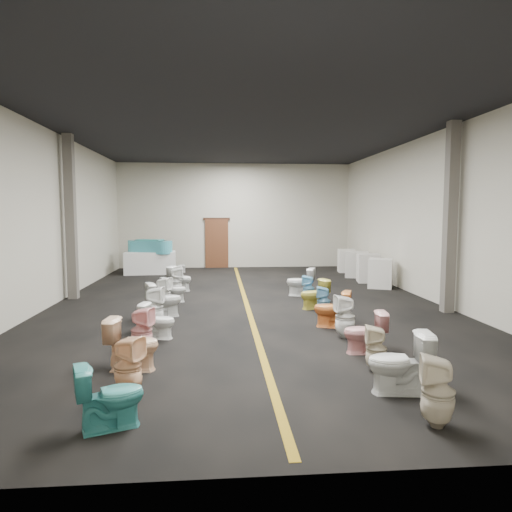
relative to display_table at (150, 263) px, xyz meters
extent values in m
plane|color=black|center=(3.39, -6.14, -0.43)|extent=(16.00, 16.00, 0.00)
plane|color=black|center=(3.39, -6.14, 4.07)|extent=(16.00, 16.00, 0.00)
plane|color=#B8B39D|center=(3.39, 1.86, 1.82)|extent=(10.00, 0.00, 10.00)
plane|color=#B8B39D|center=(3.39, -14.14, 1.82)|extent=(10.00, 0.00, 10.00)
plane|color=#B8B39D|center=(-1.61, -6.14, 1.82)|extent=(0.00, 16.00, 16.00)
plane|color=#B8B39D|center=(8.39, -6.14, 1.82)|extent=(0.00, 16.00, 16.00)
cube|color=olive|center=(3.39, -6.14, -0.43)|extent=(0.12, 15.60, 0.01)
cube|color=#562D19|center=(2.59, 1.80, 0.62)|extent=(1.00, 0.10, 2.10)
cube|color=#331C11|center=(2.59, 1.81, 1.69)|extent=(1.15, 0.08, 0.10)
cube|color=#59544C|center=(-1.36, -5.14, 1.82)|extent=(0.25, 0.25, 4.50)
cube|color=#59544C|center=(8.14, -7.64, 1.82)|extent=(0.25, 0.25, 4.50)
cube|color=white|center=(0.00, 0.00, 0.00)|extent=(2.02, 1.14, 0.86)
cube|color=teal|center=(0.00, 0.00, 0.62)|extent=(1.36, 1.05, 0.50)
cylinder|color=teal|center=(-0.56, 0.22, 0.62)|extent=(0.66, 0.66, 0.50)
cylinder|color=teal|center=(0.56, -0.22, 0.62)|extent=(0.66, 0.66, 0.50)
cube|color=teal|center=(0.00, 0.00, 0.82)|extent=(1.10, 0.79, 0.20)
cube|color=silver|center=(7.79, -4.05, 0.03)|extent=(0.95, 0.95, 0.93)
cube|color=beige|center=(7.79, -2.84, 0.06)|extent=(0.82, 0.82, 0.98)
cube|color=beige|center=(7.79, -1.57, 0.04)|extent=(1.05, 1.05, 0.95)
cube|color=white|center=(7.79, -0.16, 0.03)|extent=(0.72, 0.72, 0.91)
imported|color=teal|center=(1.48, -13.07, -0.06)|extent=(0.82, 0.64, 0.74)
imported|color=#FFC797|center=(1.50, -12.17, -0.04)|extent=(0.48, 0.47, 0.79)
imported|color=beige|center=(1.37, -11.18, -0.03)|extent=(0.82, 0.52, 0.80)
imported|color=#F2ABAA|center=(1.38, -10.36, -0.04)|extent=(0.44, 0.44, 0.79)
imported|color=white|center=(1.51, -9.43, -0.09)|extent=(0.73, 0.51, 0.67)
imported|color=white|center=(1.34, -8.63, 0.00)|extent=(0.43, 0.42, 0.86)
imported|color=silver|center=(1.42, -7.62, -0.03)|extent=(0.89, 0.70, 0.80)
imported|color=white|center=(1.31, -6.77, -0.04)|extent=(0.47, 0.46, 0.79)
imported|color=silver|center=(1.48, -5.92, -0.09)|extent=(0.76, 0.60, 0.68)
imported|color=silver|center=(1.44, -5.08, -0.01)|extent=(0.47, 0.46, 0.84)
imported|color=silver|center=(1.49, -4.08, -0.06)|extent=(0.84, 0.68, 0.75)
imported|color=silver|center=(1.39, -3.26, -0.08)|extent=(0.43, 0.43, 0.71)
imported|color=beige|center=(5.08, -13.34, -0.03)|extent=(0.47, 0.46, 0.81)
imported|color=silver|center=(5.03, -12.39, -0.02)|extent=(0.87, 0.56, 0.83)
imported|color=beige|center=(5.02, -11.54, -0.08)|extent=(0.38, 0.38, 0.70)
imported|color=pink|center=(5.13, -10.66, -0.07)|extent=(0.74, 0.47, 0.72)
imported|color=white|center=(5.06, -9.70, -0.02)|extent=(0.39, 0.38, 0.83)
imported|color=orange|center=(5.02, -8.87, -0.05)|extent=(0.86, 0.66, 0.77)
imported|color=#76B5D7|center=(5.08, -7.84, -0.09)|extent=(0.39, 0.38, 0.69)
imported|color=gold|center=(5.03, -7.03, -0.07)|extent=(0.80, 0.59, 0.73)
imported|color=#70BAE1|center=(5.08, -6.06, -0.08)|extent=(0.41, 0.41, 0.70)
imported|color=white|center=(5.00, -5.27, -0.02)|extent=(0.92, 0.74, 0.82)
camera|label=1|loc=(2.68, -18.03, 1.94)|focal=32.00mm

